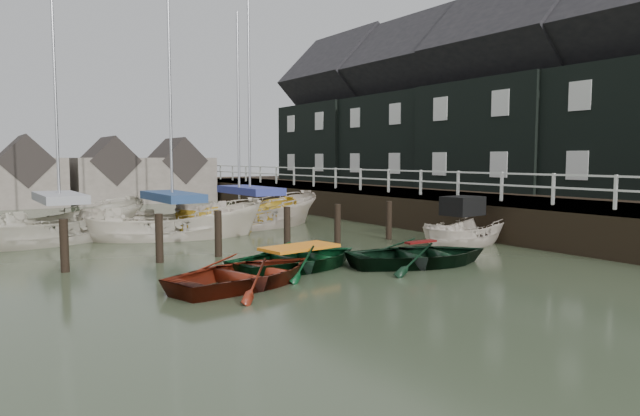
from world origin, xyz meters
TOP-DOWN VIEW (x-y plane):
  - ground at (0.00, 0.00)m, footprint 120.00×120.00m
  - pier at (9.48, 10.00)m, footprint 3.04×32.00m
  - land_strip at (15.00, 10.00)m, footprint 14.00×38.00m
  - quay_houses at (14.99, 8.66)m, footprint 6.52×28.14m
  - mooring_pilings at (-1.11, 3.00)m, footprint 13.72×0.22m
  - far_sheds at (0.83, 26.00)m, footprint 14.00×4.08m
  - rowboat_red at (-2.16, -1.01)m, footprint 4.73×3.93m
  - rowboat_green at (-0.14, 0.00)m, footprint 4.41×3.43m
  - rowboat_dkgreen at (2.95, -1.38)m, footprint 4.76×3.96m
  - motorboat at (6.80, 0.47)m, footprint 4.24×1.95m
  - sailboat_a at (-4.64, 9.10)m, footprint 7.31×4.74m
  - sailboat_b at (-0.97, 7.79)m, footprint 7.15×4.32m
  - sailboat_c at (2.24, 8.78)m, footprint 6.04×2.83m
  - sailboat_d at (2.86, 9.04)m, footprint 7.22×3.39m

SIDE VIEW (x-z plane):
  - ground at x=0.00m, z-range 0.00..0.00m
  - land_strip at x=15.00m, z-range -0.75..0.75m
  - rowboat_red at x=-2.16m, z-range -0.42..0.42m
  - rowboat_green at x=-0.14m, z-range -0.42..0.42m
  - rowboat_dkgreen at x=2.95m, z-range -0.43..0.43m
  - sailboat_c at x=2.24m, z-range -5.01..5.04m
  - sailboat_a at x=-4.64m, z-range -5.81..5.93m
  - sailboat_d at x=2.86m, z-range -6.10..6.23m
  - sailboat_b at x=-0.97m, z-range -6.05..6.17m
  - motorboat at x=6.80m, z-range -1.12..1.33m
  - mooring_pilings at x=-1.11m, z-range -0.40..1.40m
  - pier at x=9.48m, z-range -0.64..2.06m
  - far_sheds at x=0.83m, z-range -0.34..4.06m
  - quay_houses at x=14.99m, z-range 0.68..10.68m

